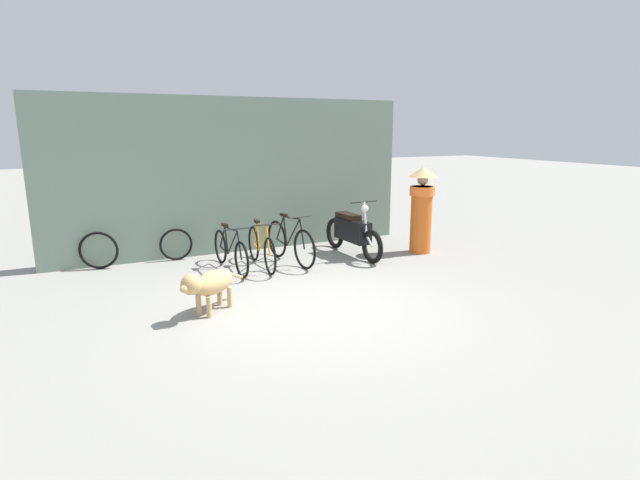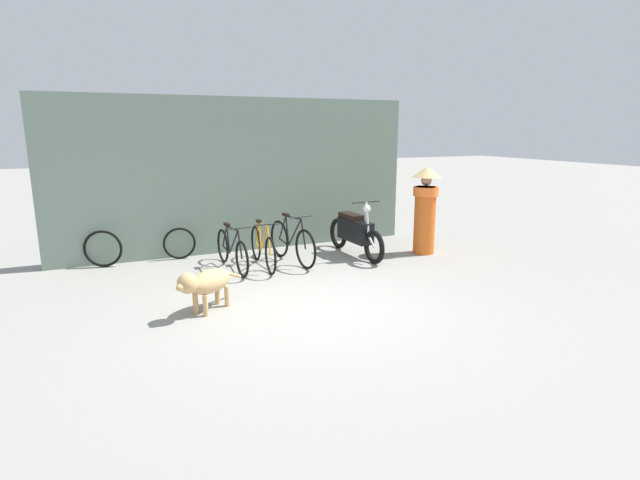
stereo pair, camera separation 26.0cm
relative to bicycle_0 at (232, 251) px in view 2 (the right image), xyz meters
The scene contains 10 objects.
ground_plane 2.42m from the bicycle_0, 76.54° to the right, with size 60.00×60.00×0.00m, color gray.
shop_wall_back 1.88m from the bicycle_0, 67.55° to the left, with size 7.23×0.20×3.03m.
bicycle_0 is the anchor object (origin of this frame).
bicycle_1 0.55m from the bicycle_0, ahead, with size 0.46×1.69×0.85m.
bicycle_2 1.13m from the bicycle_0, ahead, with size 0.46×1.72×0.92m.
motorcycle 2.44m from the bicycle_0, ahead, with size 0.58×2.00×1.12m.
stray_dog 2.10m from the bicycle_0, 113.89° to the right, with size 1.06×0.83×0.63m.
person_in_robes 3.84m from the bicycle_0, ahead, with size 0.76×0.76×1.71m.
spare_tire_left 1.32m from the bicycle_0, 123.01° to the left, with size 0.61×0.07×0.61m.
spare_tire_right 2.33m from the bicycle_0, 151.84° to the left, with size 0.66×0.23×0.67m.
Camera 2 is at (-2.66, -6.03, 2.43)m, focal length 28.00 mm.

